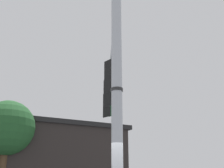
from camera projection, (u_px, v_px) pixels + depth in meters
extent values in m
cylinder|color=#ADB2B7|center=(117.00, 110.00, 7.06)|extent=(0.29, 0.29, 6.71)
cylinder|color=#ADB2B7|center=(112.00, 69.00, 11.15)|extent=(5.44, 4.50, 0.19)
cylinder|color=black|center=(113.00, 61.00, 9.95)|extent=(0.08, 0.08, 0.18)
cube|color=#194723|center=(113.00, 77.00, 9.75)|extent=(0.36, 0.30, 1.05)
sphere|color=#590F0F|center=(117.00, 69.00, 9.98)|extent=(0.22, 0.22, 0.22)
cube|color=#194723|center=(117.00, 66.00, 10.03)|extent=(0.24, 0.20, 0.03)
sphere|color=brown|center=(117.00, 78.00, 9.87)|extent=(0.22, 0.22, 0.22)
cube|color=#194723|center=(117.00, 75.00, 9.91)|extent=(0.24, 0.20, 0.03)
sphere|color=#1EE533|center=(117.00, 87.00, 9.75)|extent=(0.22, 0.22, 0.22)
cube|color=#194723|center=(117.00, 84.00, 9.80)|extent=(0.24, 0.20, 0.03)
cube|color=black|center=(109.00, 75.00, 9.64)|extent=(0.54, 0.03, 1.22)
cylinder|color=black|center=(111.00, 80.00, 11.87)|extent=(0.08, 0.08, 0.18)
cube|color=#194723|center=(111.00, 93.00, 11.67)|extent=(0.36, 0.30, 1.05)
sphere|color=#590F0F|center=(114.00, 87.00, 11.90)|extent=(0.22, 0.22, 0.22)
cube|color=#194723|center=(114.00, 84.00, 11.95)|extent=(0.24, 0.20, 0.03)
sphere|color=brown|center=(114.00, 94.00, 11.79)|extent=(0.22, 0.22, 0.22)
cube|color=#194723|center=(114.00, 92.00, 11.83)|extent=(0.24, 0.20, 0.03)
sphere|color=#1EE533|center=(114.00, 102.00, 11.67)|extent=(0.22, 0.22, 0.22)
cube|color=#194723|center=(114.00, 100.00, 11.72)|extent=(0.24, 0.20, 0.03)
cube|color=black|center=(108.00, 93.00, 11.56)|extent=(0.54, 0.03, 1.22)
cylinder|color=black|center=(109.00, 94.00, 13.79)|extent=(0.08, 0.08, 0.18)
cube|color=#194723|center=(109.00, 105.00, 13.59)|extent=(0.36, 0.30, 1.05)
sphere|color=#590F0F|center=(112.00, 99.00, 13.82)|extent=(0.22, 0.22, 0.22)
cube|color=#194723|center=(112.00, 98.00, 13.87)|extent=(0.24, 0.20, 0.03)
sphere|color=brown|center=(112.00, 106.00, 13.71)|extent=(0.22, 0.22, 0.22)
cube|color=#194723|center=(112.00, 104.00, 13.75)|extent=(0.24, 0.20, 0.03)
sphere|color=#1EE533|center=(112.00, 113.00, 13.59)|extent=(0.22, 0.22, 0.22)
cube|color=#194723|center=(112.00, 111.00, 13.64)|extent=(0.24, 0.20, 0.03)
cube|color=black|center=(107.00, 105.00, 13.48)|extent=(0.54, 0.03, 1.22)
cube|color=#147238|center=(116.00, 96.00, 7.81)|extent=(0.70, 0.58, 0.22)
cube|color=white|center=(115.00, 96.00, 7.80)|extent=(0.69, 0.57, 0.04)
cylinder|color=#262626|center=(117.00, 90.00, 7.24)|extent=(0.33, 0.33, 0.08)
cube|color=#282321|center=(20.00, 166.00, 18.38)|extent=(9.91, 14.25, 4.91)
cube|color=black|center=(12.00, 165.00, 21.61)|extent=(3.87, 11.53, 0.30)
cube|color=black|center=(24.00, 128.00, 19.24)|extent=(10.31, 14.82, 0.30)
sphere|color=#1E4C23|center=(7.00, 128.00, 15.54)|extent=(3.11, 3.11, 3.11)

